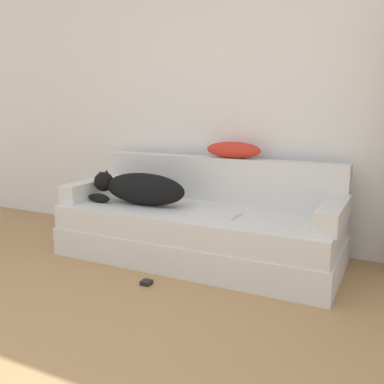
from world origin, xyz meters
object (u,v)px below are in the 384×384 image
couch (197,234)px  laptop (216,213)px  power_adapter (146,283)px  dog (139,188)px  throw_pillow (233,150)px

couch → laptop: size_ratio=6.14×
power_adapter → couch: bearing=81.9°
couch → dog: bearing=-172.1°
throw_pillow → couch: bearing=-109.6°
laptop → power_adapter: laptop is taller
couch → throw_pillow: throw_pillow is taller
couch → power_adapter: size_ratio=32.27×
dog → throw_pillow: throw_pillow is taller
laptop → throw_pillow: (-0.06, 0.49, 0.42)m
couch → power_adapter: (-0.09, -0.61, -0.18)m
dog → throw_pillow: 0.83m
power_adapter → dog: bearing=126.4°
couch → laptop: bearing=-28.0°
couch → throw_pillow: bearing=70.4°
couch → dog: dog is taller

